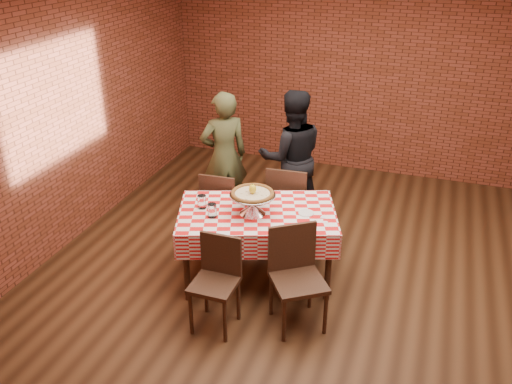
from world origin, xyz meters
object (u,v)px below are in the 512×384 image
table (257,245)px  chair_far_left (223,206)px  diner_black (292,157)px  chair_near_right (299,281)px  water_glass_left (212,211)px  water_glass_right (202,202)px  chair_far_right (289,201)px  chair_near_left (214,287)px  condiment_caddy (262,190)px  pizza_stand (253,204)px  pizza (253,194)px  diner_olive (224,156)px

table → chair_far_left: 0.82m
diner_black → chair_near_right: bearing=82.4°
water_glass_left → water_glass_right: size_ratio=1.00×
table → water_glass_left: water_glass_left is taller
chair_far_right → chair_near_left: bearing=80.0°
condiment_caddy → chair_far_right: size_ratio=0.13×
pizza_stand → pizza: 0.11m
pizza → diner_black: (0.00, 1.36, -0.16)m
pizza_stand → diner_black: diner_black is taller
table → water_glass_right: size_ratio=11.09×
condiment_caddy → chair_far_left: 0.69m
chair_near_left → chair_far_right: chair_far_right is taller
pizza → chair_far_right: bearing=82.9°
water_glass_left → water_glass_right: (-0.16, 0.13, 0.00)m
pizza_stand → pizza: (0.00, 0.00, 0.11)m
pizza_stand → chair_far_left: bearing=132.6°
chair_near_right → chair_far_right: size_ratio=0.99×
condiment_caddy → chair_near_left: bearing=-91.2°
condiment_caddy → chair_near_right: (0.64, -0.90, -0.36)m
table → chair_far_left: (-0.59, 0.56, 0.06)m
condiment_caddy → chair_far_right: (0.15, 0.53, -0.36)m
pizza → chair_near_right: size_ratio=0.44×
chair_far_right → diner_olive: bearing=-20.9°
chair_near_right → diner_black: 2.01m
pizza → condiment_caddy: size_ratio=3.30×
pizza → chair_far_left: 0.98m
table → condiment_caddy: size_ratio=12.02×
pizza → chair_near_right: pizza is taller
condiment_caddy → chair_near_left: size_ratio=0.14×
table → pizza_stand: bearing=-122.2°
pizza → chair_far_right: size_ratio=0.44×
chair_far_left → diner_black: diner_black is taller
chair_near_right → water_glass_left: bearing=126.4°
pizza_stand → diner_olive: (-0.77, 1.18, -0.08)m
water_glass_left → condiment_caddy: (0.30, 0.57, -0.01)m
water_glass_left → chair_near_left: (0.26, -0.60, -0.40)m
condiment_caddy → diner_black: diner_black is taller
pizza → chair_far_right: (0.11, 0.91, -0.50)m
pizza_stand → water_glass_left: 0.39m
chair_near_right → chair_far_left: (-1.17, 1.13, -0.02)m
pizza → chair_near_right: 0.94m
pizza_stand → chair_far_left: (-0.56, 0.61, -0.42)m
chair_far_right → diner_olive: diner_olive is taller
water_glass_right → pizza: bearing=6.9°
table → chair_far_left: chair_far_left is taller
chair_far_left → chair_far_right: chair_far_right is taller
water_glass_left → chair_near_left: 0.77m
water_glass_right → chair_far_right: bearing=57.6°
chair_near_left → diner_black: diner_black is taller
water_glass_left → chair_far_left: (-0.23, 0.80, -0.39)m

